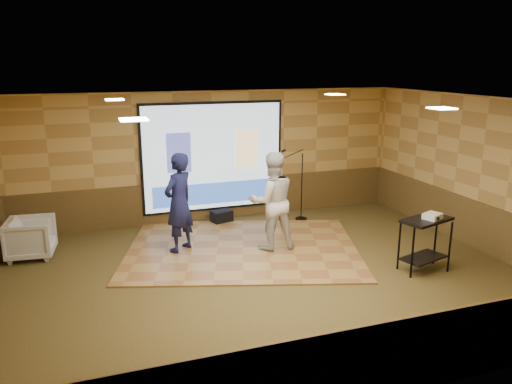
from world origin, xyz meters
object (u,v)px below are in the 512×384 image
object	(u,v)px
projector_screen	(213,158)
av_table	(425,234)
dance_floor	(243,248)
mic_stand	(299,199)
projector	(433,216)
player_right	(272,201)
duffel_bag	(222,217)
banquet_chair	(31,238)
player_left	(179,203)

from	to	relation	value
projector_screen	av_table	xyz separation A→B (m)	(2.77, -4.12, -0.79)
dance_floor	mic_stand	distance (m)	2.37
projector	player_right	bearing A→B (deg)	117.27
mic_stand	duffel_bag	bearing A→B (deg)	174.65
mic_stand	player_right	bearing A→B (deg)	-123.26
duffel_bag	banquet_chair	bearing A→B (deg)	-168.02
projector_screen	duffel_bag	size ratio (longest dim) A/B	7.20
player_left	av_table	distance (m)	4.58
player_right	mic_stand	size ratio (longest dim) A/B	1.13
player_right	projector	bearing A→B (deg)	142.68
mic_stand	duffel_bag	xyz separation A→B (m)	(-1.80, 0.35, -0.35)
player_left	banquet_chair	world-z (taller)	player_left
player_right	projector	distance (m)	2.96
banquet_chair	dance_floor	bearing A→B (deg)	-97.11
banquet_chair	duffel_bag	world-z (taller)	banquet_chair
av_table	mic_stand	xyz separation A→B (m)	(-0.88, 3.47, -0.19)
mic_stand	av_table	bearing A→B (deg)	-70.03
player_left	mic_stand	bearing A→B (deg)	162.26
player_right	banquet_chair	size ratio (longest dim) A/B	2.29
player_left	mic_stand	distance (m)	3.29
mic_stand	banquet_chair	size ratio (longest dim) A/B	2.03
projector_screen	dance_floor	distance (m)	2.53
player_right	av_table	world-z (taller)	player_right
av_table	mic_stand	bearing A→B (deg)	104.29
player_right	player_left	bearing A→B (deg)	-12.97
player_right	av_table	bearing A→B (deg)	142.44
player_left	duffel_bag	world-z (taller)	player_left
projector	duffel_bag	bearing A→B (deg)	102.67
dance_floor	player_right	world-z (taller)	player_right
dance_floor	player_left	distance (m)	1.57
projector_screen	dance_floor	xyz separation A→B (m)	(0.04, -2.06, -1.46)
player_right	banquet_chair	distance (m)	4.65
mic_stand	projector	bearing A→B (deg)	-69.05
player_left	player_right	xyz separation A→B (m)	(1.73, -0.48, -0.00)
av_table	duffel_bag	bearing A→B (deg)	125.11
dance_floor	duffel_bag	bearing A→B (deg)	88.52
dance_floor	player_right	bearing A→B (deg)	-21.13
player_left	av_table	size ratio (longest dim) A/B	1.99
player_right	mic_stand	world-z (taller)	player_right
av_table	projector	size ratio (longest dim) A/B	3.25
player_left	mic_stand	xyz separation A→B (m)	(3.04, 1.14, -0.51)
player_right	banquet_chair	world-z (taller)	player_right
dance_floor	banquet_chair	world-z (taller)	banquet_chair
dance_floor	av_table	world-z (taller)	av_table
projector_screen	projector	xyz separation A→B (m)	(2.85, -4.17, -0.45)
av_table	duffel_bag	size ratio (longest dim) A/B	2.11
projector_screen	player_right	bearing A→B (deg)	-75.67
banquet_chair	av_table	bearing A→B (deg)	-107.99
projector_screen	mic_stand	distance (m)	2.23
banquet_chair	projector_screen	bearing A→B (deg)	-67.54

